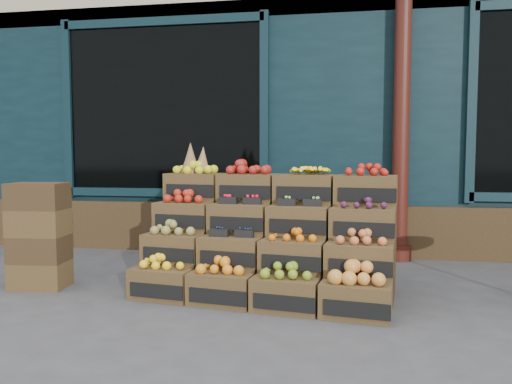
# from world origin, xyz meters

# --- Properties ---
(ground) EXTENTS (60.00, 60.00, 0.00)m
(ground) POSITION_xyz_m (0.00, 0.00, 0.00)
(ground) COLOR #404042
(ground) RESTS_ON ground
(shop_facade) EXTENTS (12.00, 6.24, 4.80)m
(shop_facade) POSITION_xyz_m (0.00, 5.11, 2.40)
(shop_facade) COLOR black
(shop_facade) RESTS_ON ground
(crate_display) EXTENTS (2.20, 1.28, 1.30)m
(crate_display) POSITION_xyz_m (-0.06, 0.50, 0.40)
(crate_display) COLOR #4B371D
(crate_display) RESTS_ON ground
(spare_crates) EXTENTS (0.50, 0.37, 0.94)m
(spare_crates) POSITION_xyz_m (-2.09, 0.30, 0.47)
(spare_crates) COLOR #4B371D
(spare_crates) RESTS_ON ground
(shopkeeper) EXTENTS (0.81, 0.62, 1.99)m
(shopkeeper) POSITION_xyz_m (-1.30, 2.71, 0.99)
(shopkeeper) COLOR #1A5D23
(shopkeeper) RESTS_ON ground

